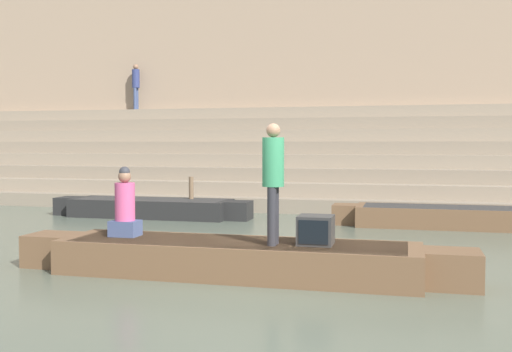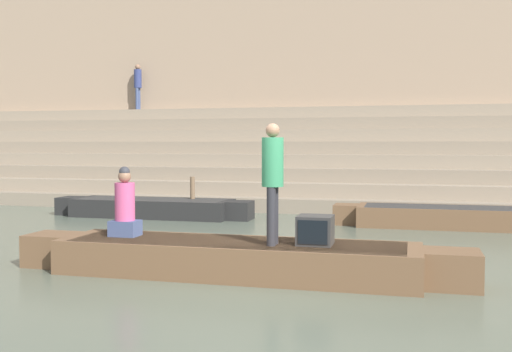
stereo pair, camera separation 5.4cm
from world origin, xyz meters
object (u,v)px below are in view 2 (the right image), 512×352
(person_rowing, at_px, (125,208))
(moored_boat_distant, at_px, (152,207))
(person_standing, at_px, (273,174))
(tv_set, at_px, (315,230))
(person_on_steps, at_px, (138,83))
(mooring_post, at_px, (192,197))
(moored_boat_shore, at_px, (449,216))
(rowboat_main, at_px, (235,257))

(person_rowing, xyz_separation_m, moored_boat_distant, (-2.32, 6.11, -0.70))
(person_standing, xyz_separation_m, person_rowing, (-2.40, 0.22, -0.56))
(tv_set, height_order, person_on_steps, person_on_steps)
(person_rowing, relative_size, moored_boat_distant, 0.20)
(person_rowing, distance_m, moored_boat_distant, 6.58)
(person_standing, bearing_deg, mooring_post, 127.18)
(person_standing, xyz_separation_m, tv_set, (0.58, 0.18, -0.79))
(moored_boat_shore, bearing_deg, tv_set, -111.82)
(tv_set, distance_m, mooring_post, 7.76)
(person_standing, distance_m, moored_boat_distant, 8.00)
(tv_set, xyz_separation_m, mooring_post, (-4.29, 6.47, -0.18))
(rowboat_main, relative_size, tv_set, 13.81)
(tv_set, relative_size, mooring_post, 0.47)
(person_standing, relative_size, person_rowing, 1.59)
(moored_boat_shore, relative_size, moored_boat_distant, 0.98)
(rowboat_main, relative_size, mooring_post, 6.42)
(moored_boat_distant, bearing_deg, tv_set, -49.81)
(mooring_post, height_order, person_on_steps, person_on_steps)
(moored_boat_distant, distance_m, person_on_steps, 8.00)
(rowboat_main, distance_m, tv_set, 1.26)
(person_rowing, relative_size, person_on_steps, 0.64)
(tv_set, distance_m, moored_boat_distant, 8.14)
(tv_set, bearing_deg, mooring_post, 127.57)
(rowboat_main, xyz_separation_m, person_on_steps, (-7.45, 12.30, 3.92))
(person_standing, xyz_separation_m, person_on_steps, (-8.04, 12.46, 2.69))
(rowboat_main, bearing_deg, person_on_steps, 123.59)
(tv_set, relative_size, person_on_steps, 0.29)
(rowboat_main, distance_m, person_on_steps, 14.91)
(person_rowing, relative_size, moored_boat_shore, 0.20)
(person_standing, xyz_separation_m, moored_boat_distant, (-4.72, 6.33, -1.25))
(person_rowing, bearing_deg, person_on_steps, 98.20)
(tv_set, distance_m, person_on_steps, 15.40)
(person_standing, height_order, mooring_post, person_standing)
(mooring_post, bearing_deg, person_on_steps, 126.72)
(moored_boat_shore, bearing_deg, moored_boat_distant, 177.09)
(person_rowing, height_order, moored_boat_shore, person_rowing)
(person_rowing, distance_m, tv_set, 3.00)
(moored_boat_distant, bearing_deg, person_on_steps, 117.93)
(moored_boat_distant, height_order, person_on_steps, person_on_steps)
(moored_boat_distant, relative_size, person_on_steps, 3.21)
(tv_set, distance_m, moored_boat_shore, 6.45)
(rowboat_main, bearing_deg, moored_boat_shore, 63.60)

